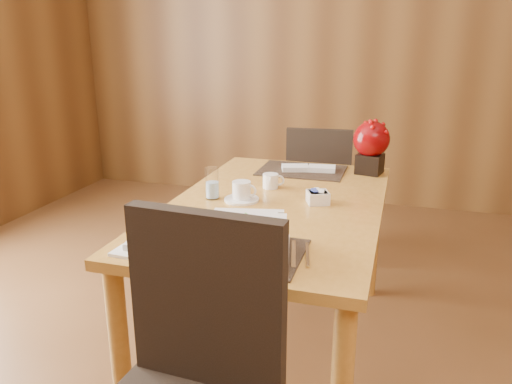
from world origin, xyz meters
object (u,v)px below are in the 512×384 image
(dining_table, at_px, (276,223))
(soup_setting, at_px, (246,238))
(coffee_cup, at_px, (242,192))
(berry_decor, at_px, (371,144))
(sugar_caddy, at_px, (318,197))
(bread_plate, at_px, (143,249))
(creamer_jug, at_px, (271,181))
(water_glass, at_px, (212,183))
(far_chair, at_px, (319,186))

(dining_table, bearing_deg, soup_setting, -86.07)
(coffee_cup, height_order, berry_decor, berry_decor)
(sugar_caddy, distance_m, bread_plate, 0.82)
(soup_setting, xyz_separation_m, creamer_jug, (-0.12, 0.76, -0.02))
(water_glass, relative_size, far_chair, 0.16)
(water_glass, distance_m, bread_plate, 0.60)
(sugar_caddy, relative_size, berry_decor, 0.32)
(water_glass, relative_size, sugar_caddy, 1.61)
(dining_table, height_order, creamer_jug, creamer_jug)
(sugar_caddy, bearing_deg, dining_table, -167.68)
(dining_table, height_order, sugar_caddy, sugar_caddy)
(creamer_jug, distance_m, sugar_caddy, 0.30)
(water_glass, bearing_deg, far_chair, 75.10)
(water_glass, bearing_deg, bread_plate, -91.79)
(soup_setting, distance_m, far_chair, 1.67)
(creamer_jug, xyz_separation_m, far_chair, (0.09, 0.88, -0.27))
(coffee_cup, distance_m, water_glass, 0.14)
(bread_plate, bearing_deg, berry_decor, 62.01)
(coffee_cup, height_order, sugar_caddy, coffee_cup)
(creamer_jug, bearing_deg, water_glass, -146.97)
(water_glass, relative_size, creamer_jug, 1.50)
(soup_setting, bearing_deg, dining_table, 81.74)
(soup_setting, distance_m, water_glass, 0.62)
(water_glass, xyz_separation_m, bread_plate, (-0.02, -0.60, -0.07))
(water_glass, bearing_deg, soup_setting, -58.34)
(berry_decor, bearing_deg, water_glass, -135.00)
(soup_setting, bearing_deg, bread_plate, 179.35)
(soup_setting, relative_size, water_glass, 2.38)
(water_glass, distance_m, far_chair, 1.19)
(dining_table, xyz_separation_m, sugar_caddy, (0.17, 0.04, 0.12))
(sugar_caddy, xyz_separation_m, far_chair, (-0.16, 1.05, -0.27))
(dining_table, distance_m, water_glass, 0.33)
(dining_table, xyz_separation_m, soup_setting, (0.04, -0.56, 0.15))
(soup_setting, xyz_separation_m, berry_decor, (0.31, 1.16, 0.10))
(water_glass, xyz_separation_m, creamer_jug, (0.21, 0.23, -0.04))
(berry_decor, height_order, far_chair, berry_decor)
(soup_setting, bearing_deg, water_glass, 109.47)
(berry_decor, bearing_deg, creamer_jug, -136.66)
(water_glass, bearing_deg, dining_table, 5.98)
(coffee_cup, bearing_deg, bread_plate, -104.14)
(dining_table, xyz_separation_m, berry_decor, (0.35, 0.61, 0.25))
(soup_setting, relative_size, coffee_cup, 2.20)
(creamer_jug, bearing_deg, sugar_caddy, -47.49)
(soup_setting, height_order, coffee_cup, soup_setting)
(sugar_caddy, distance_m, berry_decor, 0.61)
(soup_setting, height_order, sugar_caddy, soup_setting)
(coffee_cup, bearing_deg, water_glass, -176.61)
(dining_table, distance_m, coffee_cup, 0.20)
(water_glass, bearing_deg, creamer_jug, 48.18)
(soup_setting, xyz_separation_m, coffee_cup, (-0.19, 0.53, -0.02))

